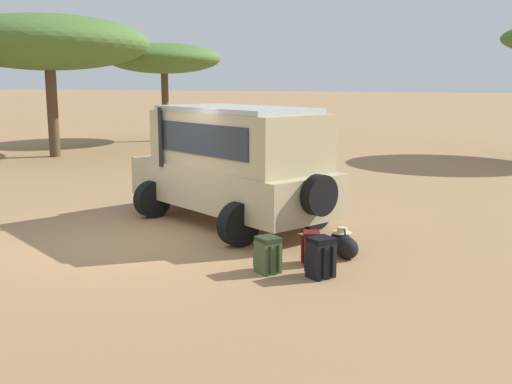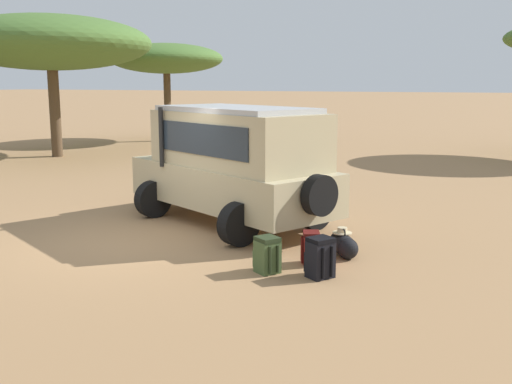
{
  "view_description": "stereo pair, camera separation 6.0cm",
  "coord_description": "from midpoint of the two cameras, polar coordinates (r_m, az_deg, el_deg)",
  "views": [
    {
      "loc": [
        6.43,
        -8.89,
        2.95
      ],
      "look_at": [
        2.24,
        0.72,
        1.0
      ],
      "focal_mm": 42.0,
      "sensor_mm": 36.0,
      "label": 1
    },
    {
      "loc": [
        6.49,
        -8.87,
        2.95
      ],
      "look_at": [
        2.24,
        0.72,
        1.0
      ],
      "focal_mm": 42.0,
      "sensor_mm": 36.0,
      "label": 2
    }
  ],
  "objects": [
    {
      "name": "backpack_beside_front_wheel",
      "position": [
        9.19,
        5.97,
        -6.25
      ],
      "size": [
        0.5,
        0.48,
        0.63
      ],
      "color": "black",
      "rests_on": "ground_plane"
    },
    {
      "name": "backpack_cluster_center",
      "position": [
        9.37,
        0.92,
        -6.02
      ],
      "size": [
        0.49,
        0.45,
        0.57
      ],
      "color": "#42562D",
      "rests_on": "ground_plane"
    },
    {
      "name": "safari_vehicle",
      "position": [
        12.35,
        -2.37,
        2.82
      ],
      "size": [
        5.35,
        3.93,
        2.44
      ],
      "color": "tan",
      "rests_on": "ground_plane"
    },
    {
      "name": "backpack_near_rear_wheel",
      "position": [
        9.83,
        5.2,
        -5.37
      ],
      "size": [
        0.42,
        0.4,
        0.54
      ],
      "color": "maroon",
      "rests_on": "ground_plane"
    },
    {
      "name": "ground_plane",
      "position": [
        11.37,
        -12.09,
        -4.74
      ],
      "size": [
        320.0,
        320.0,
        0.0
      ],
      "primitive_type": "plane",
      "color": "#9E754C"
    },
    {
      "name": "duffel_bag_low_black_case",
      "position": [
        10.44,
        8.18,
        -4.94
      ],
      "size": [
        0.63,
        0.8,
        0.46
      ],
      "color": "black",
      "rests_on": "ground_plane"
    },
    {
      "name": "acacia_tree_far_left",
      "position": [
        24.96,
        -19.23,
        13.24
      ],
      "size": [
        7.57,
        7.95,
        5.44
      ],
      "color": "brown",
      "rests_on": "ground_plane"
    },
    {
      "name": "acacia_tree_left_mid",
      "position": [
        30.31,
        -8.81,
        12.42
      ],
      "size": [
        5.43,
        5.94,
        4.77
      ],
      "color": "brown",
      "rests_on": "ground_plane"
    }
  ]
}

